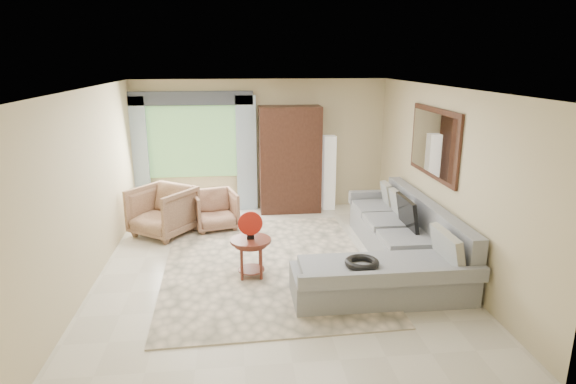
{
  "coord_description": "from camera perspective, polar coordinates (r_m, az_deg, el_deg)",
  "views": [
    {
      "loc": [
        -0.51,
        -6.54,
        2.98
      ],
      "look_at": [
        0.25,
        0.35,
        1.05
      ],
      "focal_mm": 30.0,
      "sensor_mm": 36.0,
      "label": 1
    }
  ],
  "objects": [
    {
      "name": "valance",
      "position": [
        9.51,
        -11.55,
        10.84
      ],
      "size": [
        2.4,
        0.12,
        0.26
      ],
      "primitive_type": "cube",
      "color": "#1E232D",
      "rests_on": "wall_back"
    },
    {
      "name": "tv_screen",
      "position": [
        7.52,
        13.96,
        -2.43
      ],
      "size": [
        0.14,
        0.74,
        0.48
      ],
      "primitive_type": "cube",
      "rotation": [
        0.0,
        -0.17,
        0.0
      ],
      "color": "black",
      "rests_on": "sectional_sofa"
    },
    {
      "name": "armchair_right",
      "position": [
        8.75,
        -8.67,
        -2.14
      ],
      "size": [
        0.91,
        0.93,
        0.69
      ],
      "primitive_type": "imported",
      "rotation": [
        0.0,
        0.0,
        0.26
      ],
      "color": "#A06F57",
      "rests_on": "ground"
    },
    {
      "name": "coffee_table",
      "position": [
        6.81,
        -4.4,
        -7.71
      ],
      "size": [
        0.57,
        0.57,
        0.57
      ],
      "rotation": [
        0.0,
        0.0,
        0.2
      ],
      "color": "#522015",
      "rests_on": "ground"
    },
    {
      "name": "potted_plant",
      "position": [
        9.6,
        -15.11,
        -1.33
      ],
      "size": [
        0.54,
        0.47,
        0.56
      ],
      "primitive_type": "imported",
      "rotation": [
        0.0,
        0.0,
        0.07
      ],
      "color": "#999999",
      "rests_on": "ground"
    },
    {
      "name": "wall_mirror",
      "position": [
        7.61,
        16.88,
        5.58
      ],
      "size": [
        0.05,
        1.7,
        1.05
      ],
      "color": "black",
      "rests_on": "wall_right"
    },
    {
      "name": "floor_lamp",
      "position": [
        9.77,
        4.86,
        2.3
      ],
      "size": [
        0.24,
        0.24,
        1.5
      ],
      "primitive_type": "cube",
      "color": "silver",
      "rests_on": "ground"
    },
    {
      "name": "curtain_left",
      "position": [
        9.78,
        -17.36,
        4.06
      ],
      "size": [
        0.4,
        0.08,
        2.3
      ],
      "primitive_type": "cube",
      "color": "#9EB7CC",
      "rests_on": "ground"
    },
    {
      "name": "garden_hose",
      "position": [
        6.07,
        8.76,
        -8.29
      ],
      "size": [
        0.43,
        0.43,
        0.09
      ],
      "primitive_type": "torus",
      "color": "black",
      "rests_on": "sectional_sofa"
    },
    {
      "name": "red_disc",
      "position": [
        6.62,
        -4.49,
        -3.73
      ],
      "size": [
        0.34,
        0.03,
        0.34
      ],
      "primitive_type": "cylinder",
      "rotation": [
        1.57,
        0.0,
        0.03
      ],
      "color": "#A71B10",
      "rests_on": "coffee_table"
    },
    {
      "name": "curtain_right",
      "position": [
        9.6,
        -4.94,
        4.51
      ],
      "size": [
        0.4,
        0.08,
        2.3
      ],
      "primitive_type": "cube",
      "color": "#9EB7CC",
      "rests_on": "ground"
    },
    {
      "name": "area_rug",
      "position": [
        7.26,
        -2.47,
        -8.6
      ],
      "size": [
        3.12,
        4.09,
        0.02
      ],
      "primitive_type": "cube",
      "rotation": [
        0.0,
        0.0,
        0.03
      ],
      "color": "beige",
      "rests_on": "ground"
    },
    {
      "name": "window",
      "position": [
        9.68,
        -11.25,
        5.86
      ],
      "size": [
        1.8,
        0.04,
        1.4
      ],
      "primitive_type": "cube",
      "color": "#669E59",
      "rests_on": "wall_back"
    },
    {
      "name": "armoire",
      "position": [
        9.52,
        0.23,
        3.86
      ],
      "size": [
        1.2,
        0.55,
        2.1
      ],
      "primitive_type": "cube",
      "color": "black",
      "rests_on": "ground"
    },
    {
      "name": "armchair_left",
      "position": [
        8.61,
        -14.63,
        -2.2
      ],
      "size": [
        1.29,
        1.3,
        0.86
      ],
      "primitive_type": "imported",
      "rotation": [
        0.0,
        0.0,
        -0.63
      ],
      "color": "#9E7956",
      "rests_on": "ground"
    },
    {
      "name": "sectional_sofa",
      "position": [
        7.29,
        12.62,
        -6.57
      ],
      "size": [
        2.3,
        3.46,
        0.9
      ],
      "color": "gray",
      "rests_on": "ground"
    },
    {
      "name": "ground",
      "position": [
        7.21,
        -1.69,
        -8.87
      ],
      "size": [
        6.0,
        6.0,
        0.0
      ],
      "primitive_type": "plane",
      "color": "silver",
      "rests_on": "ground"
    }
  ]
}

